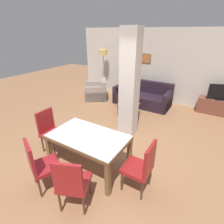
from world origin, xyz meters
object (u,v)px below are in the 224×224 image
coffee_table (128,109)px  tv_screen (222,92)px  sofa (143,97)px  armchair (97,92)px  dining_chair_head_right (142,166)px  dining_chair_head_left (50,130)px  bottle (126,101)px  tv_stand (218,107)px  dining_chair_near_left (40,163)px  dining_table (89,142)px  dining_chair_near_right (72,182)px  floor_lamp (103,57)px

coffee_table → tv_screen: (2.57, 1.62, 0.57)m
sofa → armchair: size_ratio=1.64×
dining_chair_head_right → dining_chair_head_left: (-2.25, 0.00, 0.00)m
bottle → tv_stand: bearing=33.1°
armchair → bottle: (1.79, -0.81, 0.22)m
dining_chair_near_left → dining_chair_head_left: bearing=154.4°
dining_table → armchair: size_ratio=1.20×
bottle → tv_screen: bearing=33.1°
dining_chair_head_left → dining_chair_near_right: same height
floor_lamp → dining_chair_near_right: bearing=-60.8°
tv_stand → sofa: bearing=-168.3°
armchair → bottle: size_ratio=4.66×
dining_table → coffee_table: size_ratio=2.34×
dining_chair_near_right → tv_stand: 5.43m
dining_chair_head_right → armchair: bearing=45.2°
dining_chair_head_left → tv_screen: bearing=142.8°
dining_chair_near_left → dining_chair_near_right: 0.75m
dining_table → dining_chair_near_right: (0.37, -0.87, -0.06)m
sofa → bottle: sofa is taller
dining_table → tv_screen: tv_screen is taller
dining_chair_near_left → dining_chair_head_right: (1.50, 0.86, 0.00)m
dining_chair_near_right → floor_lamp: (-2.80, 5.00, 1.05)m
dining_chair_near_right → sofa: dining_chair_near_right is taller
dining_chair_head_right → dining_chair_head_left: size_ratio=1.00×
tv_stand → dining_chair_near_right: bearing=-108.8°
dining_chair_near_left → bottle: bearing=115.2°
sofa → floor_lamp: (-2.04, 0.38, 1.30)m
dining_chair_head_right → coffee_table: 3.10m
dining_chair_near_left → coffee_table: bearing=114.7°
sofa → bottle: size_ratio=7.62×
coffee_table → dining_chair_head_left: bearing=-104.3°
sofa → tv_stand: 2.56m
bottle → armchair: bearing=155.7°
dining_chair_near_left → dining_chair_head_right: bearing=53.3°
coffee_table → bottle: bottle is taller
floor_lamp → bottle: bearing=-38.7°
armchair → tv_screen: tv_screen is taller
dining_table → dining_chair_near_right: bearing=-66.8°
bottle → dining_chair_near_right: bearing=-76.1°
dining_table → dining_chair_near_right: dining_chair_near_right is taller
dining_chair_near_right → coffee_table: dining_chair_near_right is taller
dining_chair_near_right → bottle: dining_chair_near_right is taller
tv_screen → dining_chair_head_right: bearing=55.0°
dining_chair_head_right → tv_stand: (0.99, 4.26, -0.28)m
dining_table → floor_lamp: bearing=120.4°
sofa → tv_stand: size_ratio=1.62×
coffee_table → dining_chair_near_left: bearing=-88.8°
coffee_table → tv_stand: bearing=32.2°
sofa → armchair: (-1.88, -0.37, -0.02)m
tv_stand → armchair: bearing=-168.6°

